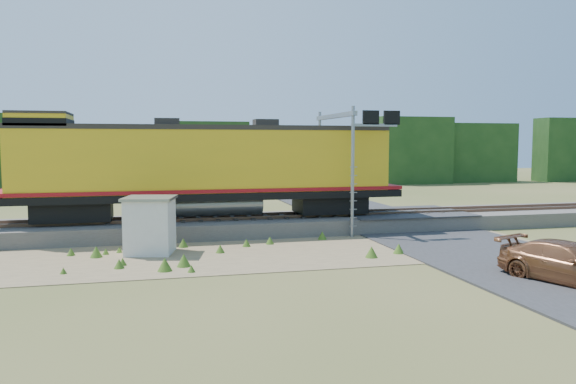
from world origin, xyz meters
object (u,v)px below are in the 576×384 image
object	(u,v)px
signal_gantry	(345,139)
car	(570,263)
locomotive	(202,166)
shed	(150,225)

from	to	relation	value
signal_gantry	car	size ratio (longest dim) A/B	1.37
signal_gantry	car	bearing A→B (deg)	-74.54
locomotive	shed	distance (m)	5.85
signal_gantry	locomotive	bearing A→B (deg)	175.10
locomotive	car	bearing A→B (deg)	-50.44
locomotive	shed	xyz separation A→B (m)	(-2.69, -4.65, -2.32)
locomotive	signal_gantry	distance (m)	7.74
locomotive	signal_gantry	xyz separation A→B (m)	(7.58, -0.65, 1.42)
shed	car	world-z (taller)	shed
shed	car	size ratio (longest dim) A/B	0.51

